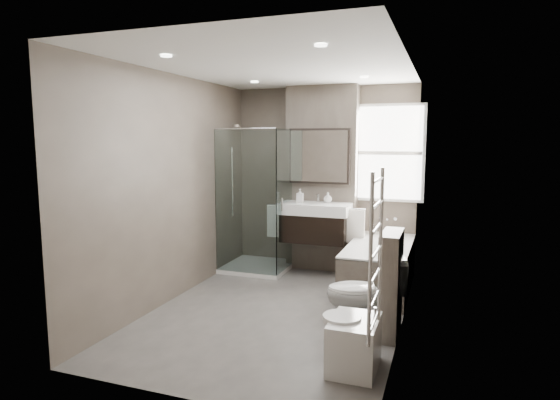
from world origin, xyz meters
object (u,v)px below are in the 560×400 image
at_px(toilet, 365,293).
at_px(bathtub, 379,264).
at_px(bidet, 354,343).
at_px(vanity, 315,222).

bearing_deg(toilet, bathtub, 166.80).
height_order(bathtub, bidet, bathtub).
xyz_separation_m(vanity, bidet, (1.01, -2.47, -0.52)).
relative_size(vanity, bathtub, 0.59).
xyz_separation_m(bathtub, bidet, (0.09, -2.14, -0.09)).
bearing_deg(bidet, vanity, 112.32).
relative_size(bathtub, toilet, 2.12).
bearing_deg(vanity, bidet, -67.68).
xyz_separation_m(vanity, bathtub, (0.92, -0.33, -0.43)).
xyz_separation_m(vanity, toilet, (0.97, -1.67, -0.36)).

